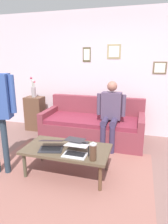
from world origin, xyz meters
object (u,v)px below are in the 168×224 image
object	(u,v)px
laptop_center	(76,151)
laptop_right	(77,142)
couch	(93,126)
coffee_table	(67,150)
side_shelf	(35,113)
french_press	(93,152)
person_seated	(111,111)
laptop_left	(51,146)
flower_vase	(34,91)

from	to	relation	value
laptop_center	laptop_right	xyz separation A→B (m)	(0.08, -0.30, 0.00)
couch	coffee_table	world-z (taller)	couch
coffee_table	side_shelf	world-z (taller)	side_shelf
couch	laptop_right	bearing A→B (deg)	91.97
couch	french_press	distance (m)	1.66
laptop_center	person_seated	xyz separation A→B (m)	(-0.28, -1.28, 0.27)
coffee_table	laptop_right	world-z (taller)	laptop_right
laptop_left	person_seated	size ratio (longest dim) A/B	0.31
laptop_center	side_shelf	world-z (taller)	side_shelf
laptop_center	french_press	distance (m)	0.29
side_shelf	person_seated	distance (m)	1.98
french_press	couch	bearing A→B (deg)	-76.46
coffee_table	person_seated	distance (m)	1.27
coffee_table	flower_vase	bearing A→B (deg)	-48.16
laptop_right	coffee_table	bearing A→B (deg)	53.55
coffee_table	laptop_right	xyz separation A→B (m)	(-0.11, -0.15, 0.09)
side_shelf	flower_vase	bearing A→B (deg)	-17.44
coffee_table	side_shelf	bearing A→B (deg)	-48.17
laptop_right	person_seated	bearing A→B (deg)	-109.75
laptop_center	laptop_right	world-z (taller)	laptop_center
laptop_left	side_shelf	distance (m)	2.10
laptop_left	flower_vase	size ratio (longest dim) A/B	0.83
side_shelf	person_seated	xyz separation A→B (m)	(-1.89, 0.47, 0.33)
flower_vase	couch	bearing A→B (deg)	170.75
couch	flower_vase	bearing A→B (deg)	-9.25
laptop_right	flower_vase	distance (m)	2.18
couch	person_seated	world-z (taller)	person_seated
french_press	person_seated	distance (m)	1.38
laptop_center	side_shelf	size ratio (longest dim) A/B	0.41
couch	laptop_right	world-z (taller)	couch
couch	side_shelf	world-z (taller)	couch
coffee_table	laptop_center	distance (m)	0.25
laptop_left	person_seated	distance (m)	1.42
flower_vase	person_seated	size ratio (longest dim) A/B	0.37
laptop_right	person_seated	world-z (taller)	person_seated
flower_vase	person_seated	bearing A→B (deg)	166.03
laptop_left	laptop_right	world-z (taller)	laptop_left
laptop_right	laptop_center	bearing A→B (deg)	104.29
side_shelf	flower_vase	world-z (taller)	flower_vase
coffee_table	laptop_center	bearing A→B (deg)	141.05
couch	side_shelf	size ratio (longest dim) A/B	2.57
person_seated	laptop_center	bearing A→B (deg)	77.87
french_press	laptop_left	bearing A→B (deg)	-12.08
french_press	flower_vase	distance (m)	2.67
laptop_left	side_shelf	bearing A→B (deg)	-54.11
laptop_right	flower_vase	world-z (taller)	flower_vase
laptop_right	side_shelf	xyz separation A→B (m)	(1.54, -1.45, -0.06)
french_press	flower_vase	size ratio (longest dim) A/B	0.54
laptop_left	french_press	xyz separation A→B (m)	(-0.66, 0.14, 0.07)
side_shelf	coffee_table	bearing A→B (deg)	131.83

